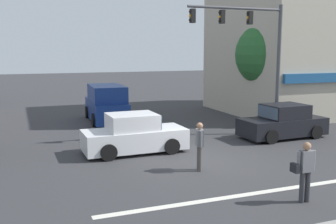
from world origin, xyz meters
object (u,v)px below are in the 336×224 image
at_px(sedan_crossing_center, 283,123).
at_px(pedestrian_mid_crossing, 200,143).
at_px(van_crossing_rightbound, 106,104).
at_px(street_tree, 269,55).
at_px(sedan_crossing_leftbound, 134,135).
at_px(pedestrian_foreground_with_bag, 305,168).
at_px(traffic_light_mast, 256,45).

xyz_separation_m(sedan_crossing_center, pedestrian_mid_crossing, (-5.88, -3.24, 0.24)).
bearing_deg(van_crossing_rightbound, pedestrian_mid_crossing, -84.78).
height_order(street_tree, pedestrian_mid_crossing, street_tree).
distance_m(sedan_crossing_leftbound, pedestrian_foreground_with_bag, 7.29).
relative_size(street_tree, van_crossing_rightbound, 1.24).
xyz_separation_m(sedan_crossing_center, pedestrian_foreground_with_bag, (-4.47, -6.83, 0.24)).
height_order(van_crossing_rightbound, pedestrian_mid_crossing, van_crossing_rightbound).
xyz_separation_m(traffic_light_mast, van_crossing_rightbound, (-5.77, 6.32, -3.30)).
relative_size(sedan_crossing_leftbound, van_crossing_rightbound, 0.88).
distance_m(sedan_crossing_center, pedestrian_foreground_with_bag, 8.16).
relative_size(pedestrian_foreground_with_bag, pedestrian_mid_crossing, 1.00).
distance_m(traffic_light_mast, sedan_crossing_center, 3.84).
height_order(street_tree, van_crossing_rightbound, street_tree).
xyz_separation_m(street_tree, pedestrian_foreground_with_bag, (-6.86, -11.55, -2.87)).
height_order(pedestrian_foreground_with_bag, pedestrian_mid_crossing, same).
xyz_separation_m(van_crossing_rightbound, pedestrian_mid_crossing, (0.95, -10.42, -0.06)).
relative_size(sedan_crossing_center, pedestrian_foreground_with_bag, 2.49).
bearing_deg(sedan_crossing_center, van_crossing_rightbound, 133.55).
relative_size(traffic_light_mast, pedestrian_foreground_with_bag, 3.71).
distance_m(traffic_light_mast, pedestrian_foreground_with_bag, 9.06).
bearing_deg(street_tree, traffic_light_mast, -131.80).
xyz_separation_m(street_tree, van_crossing_rightbound, (-9.22, 2.46, -2.81)).
distance_m(traffic_light_mast, sedan_crossing_leftbound, 7.25).
relative_size(sedan_crossing_center, sedan_crossing_leftbound, 1.01).
bearing_deg(sedan_crossing_leftbound, traffic_light_mast, 8.89).
bearing_deg(van_crossing_rightbound, traffic_light_mast, -47.60).
bearing_deg(sedan_crossing_leftbound, pedestrian_mid_crossing, -65.79).
distance_m(traffic_light_mast, van_crossing_rightbound, 9.17).
relative_size(sedan_crossing_center, van_crossing_rightbound, 0.89).
relative_size(street_tree, sedan_crossing_center, 1.39).
distance_m(street_tree, sedan_crossing_center, 6.13).
relative_size(street_tree, pedestrian_mid_crossing, 3.47).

